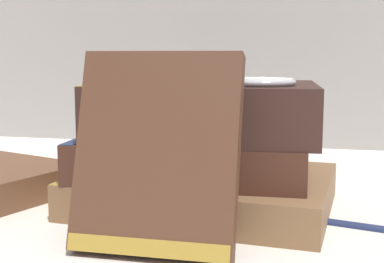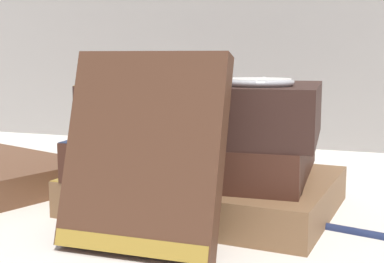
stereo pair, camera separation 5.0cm
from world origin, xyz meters
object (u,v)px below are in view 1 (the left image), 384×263
(book_flat_middle, at_px, (190,153))
(book_flat_top, at_px, (201,110))
(pocket_watch, at_px, (259,82))
(reading_glasses, at_px, (200,168))
(book_leaning_front, at_px, (156,160))
(book_flat_bottom, at_px, (200,190))
(fountain_pen, at_px, (377,225))

(book_flat_middle, xyz_separation_m, book_flat_top, (0.01, -0.01, 0.04))
(pocket_watch, relative_size, reading_glasses, 0.58)
(book_flat_middle, xyz_separation_m, book_leaning_front, (0.00, -0.12, 0.02))
(pocket_watch, bearing_deg, reading_glasses, 115.54)
(pocket_watch, bearing_deg, book_flat_top, 154.21)
(book_flat_middle, xyz_separation_m, reading_glasses, (-0.02, 0.15, -0.05))
(book_leaning_front, height_order, pocket_watch, book_leaning_front)
(book_flat_bottom, xyz_separation_m, book_leaning_front, (-0.01, -0.12, 0.05))
(book_flat_top, xyz_separation_m, pocket_watch, (0.05, -0.03, 0.03))
(book_flat_bottom, relative_size, reading_glasses, 2.15)
(book_flat_middle, height_order, book_flat_top, book_flat_top)
(book_leaning_front, bearing_deg, book_flat_middle, 91.91)
(book_leaning_front, relative_size, reading_glasses, 1.29)
(reading_glasses, bearing_deg, book_flat_bottom, -90.91)
(book_flat_top, bearing_deg, book_leaning_front, -97.76)
(book_flat_bottom, xyz_separation_m, reading_glasses, (-0.03, 0.16, -0.01))
(book_flat_middle, distance_m, book_flat_top, 0.04)
(book_flat_bottom, bearing_deg, book_leaning_front, -87.93)
(fountain_pen, bearing_deg, book_leaning_front, -138.83)
(book_leaning_front, height_order, reading_glasses, book_leaning_front)
(book_flat_bottom, distance_m, reading_glasses, 0.17)
(book_flat_middle, bearing_deg, book_flat_top, -34.43)
(book_flat_top, distance_m, pocket_watch, 0.07)
(book_flat_middle, distance_m, book_leaning_front, 0.13)
(pocket_watch, relative_size, fountain_pen, 0.49)
(book_flat_top, relative_size, pocket_watch, 3.17)
(book_flat_bottom, xyz_separation_m, pocket_watch, (0.06, -0.03, 0.10))
(book_flat_middle, bearing_deg, reading_glasses, 96.38)
(book_flat_bottom, relative_size, book_flat_middle, 1.15)
(fountain_pen, bearing_deg, pocket_watch, -171.36)
(book_flat_bottom, height_order, book_leaning_front, book_leaning_front)
(book_flat_middle, bearing_deg, fountain_pen, -17.23)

